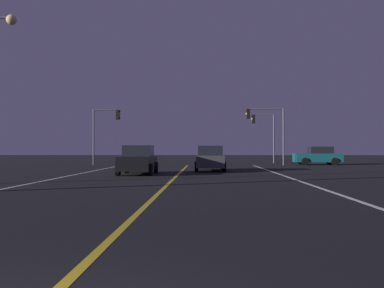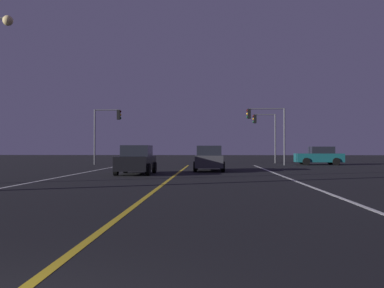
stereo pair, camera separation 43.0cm
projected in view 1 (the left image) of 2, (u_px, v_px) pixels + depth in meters
The scene contains 9 objects.
lane_edge_right at pixel (311, 185), 17.75m from camera, with size 0.16×42.09×0.01m, color silver.
lane_edge_left at pixel (27, 184), 18.10m from camera, with size 0.16×42.09×0.01m, color silver.
lane_center_divider at pixel (168, 184), 17.93m from camera, with size 0.16×42.09×0.01m, color gold.
car_ahead_far at pixel (210, 159), 29.02m from camera, with size 2.02×4.30×1.70m.
car_crossing_side at pixel (318, 156), 40.13m from camera, with size 4.30×2.02×1.70m.
car_oncoming at pixel (138, 160), 25.25m from camera, with size 2.02×4.30×1.70m.
traffic_light_near_right at pixel (265, 123), 39.30m from camera, with size 3.52×0.36×5.20m.
traffic_light_near_left at pixel (106, 124), 39.73m from camera, with size 2.57×0.36×5.14m.
traffic_light_far_right at pixel (263, 127), 44.78m from camera, with size 2.42×0.36×5.11m.
Camera 1 is at (1.55, -2.86, 1.49)m, focal length 40.28 mm.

